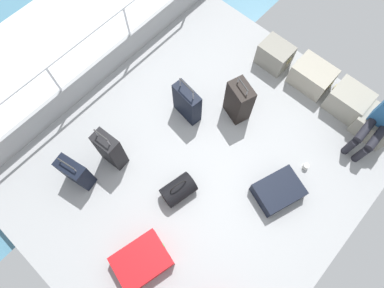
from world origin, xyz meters
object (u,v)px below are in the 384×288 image
(passenger_seated, at_px, (382,122))
(suitcase_6, at_px, (187,103))
(cargo_crate_1, at_px, (312,76))
(suitcase_1, at_px, (278,191))
(cargo_crate_3, at_px, (375,125))
(cargo_crate_2, at_px, (348,101))
(suitcase_0, at_px, (76,172))
(suitcase_4, at_px, (142,261))
(suitcase_3, at_px, (110,150))
(paper_cup, at_px, (306,166))
(cargo_crate_0, at_px, (275,55))
(duffel_bag, at_px, (178,190))
(suitcase_5, at_px, (239,101))

(passenger_seated, height_order, suitcase_6, passenger_seated)
(cargo_crate_1, bearing_deg, passenger_seated, -12.47)
(suitcase_1, bearing_deg, cargo_crate_3, 75.27)
(cargo_crate_2, height_order, suitcase_0, suitcase_0)
(cargo_crate_2, bearing_deg, cargo_crate_3, -7.58)
(passenger_seated, xyz_separation_m, suitcase_1, (-0.46, -1.58, -0.45))
(cargo_crate_3, xyz_separation_m, suitcase_4, (-1.21, -3.69, -0.05))
(cargo_crate_1, height_order, suitcase_4, cargo_crate_1)
(suitcase_3, bearing_deg, paper_cup, 39.44)
(cargo_crate_0, distance_m, cargo_crate_1, 0.69)
(cargo_crate_0, distance_m, cargo_crate_3, 1.86)
(cargo_crate_1, height_order, passenger_seated, passenger_seated)
(duffel_bag, bearing_deg, cargo_crate_2, 70.35)
(suitcase_0, distance_m, suitcase_1, 2.82)
(cargo_crate_3, bearing_deg, passenger_seated, -90.00)
(duffel_bag, distance_m, paper_cup, 1.89)
(suitcase_6, bearing_deg, cargo_crate_0, 76.07)
(cargo_crate_0, bearing_deg, suitcase_6, -103.93)
(suitcase_4, bearing_deg, suitcase_0, 172.19)
(suitcase_0, xyz_separation_m, paper_cup, (2.30, 2.32, -0.23))
(cargo_crate_3, distance_m, suitcase_3, 3.90)
(cargo_crate_2, height_order, suitcase_4, cargo_crate_2)
(cargo_crate_0, distance_m, suitcase_4, 3.74)
(cargo_crate_3, height_order, paper_cup, cargo_crate_3)
(cargo_crate_3, bearing_deg, suitcase_6, -143.77)
(suitcase_0, relative_size, suitcase_1, 0.88)
(cargo_crate_0, distance_m, duffel_bag, 2.71)
(duffel_bag, bearing_deg, cargo_crate_1, 83.49)
(suitcase_1, distance_m, suitcase_6, 1.82)
(suitcase_5, xyz_separation_m, suitcase_6, (-0.56, -0.52, -0.04))
(suitcase_1, bearing_deg, suitcase_6, 177.08)
(suitcase_4, height_order, paper_cup, suitcase_4)
(cargo_crate_1, relative_size, suitcase_3, 0.73)
(suitcase_3, distance_m, suitcase_5, 1.98)
(suitcase_5, bearing_deg, suitcase_1, -26.15)
(cargo_crate_0, relative_size, suitcase_5, 0.65)
(suitcase_6, bearing_deg, cargo_crate_1, 57.98)
(passenger_seated, bearing_deg, suitcase_5, -150.69)
(cargo_crate_2, height_order, passenger_seated, passenger_seated)
(cargo_crate_2, distance_m, cargo_crate_3, 0.52)
(suitcase_1, relative_size, suitcase_3, 0.85)
(cargo_crate_0, distance_m, suitcase_1, 2.24)
(suitcase_6, bearing_deg, cargo_crate_3, 36.23)
(cargo_crate_2, xyz_separation_m, suitcase_4, (-0.69, -3.75, -0.07))
(cargo_crate_0, relative_size, cargo_crate_3, 0.95)
(suitcase_5, xyz_separation_m, duffel_bag, (0.22, -1.54, -0.20))
(passenger_seated, bearing_deg, suitcase_6, -146.84)
(suitcase_6, relative_size, paper_cup, 8.07)
(suitcase_4, bearing_deg, cargo_crate_3, 71.89)
(suitcase_3, bearing_deg, cargo_crate_1, 65.76)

